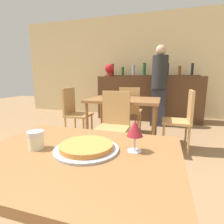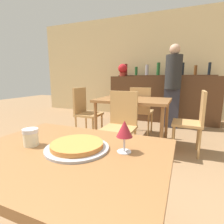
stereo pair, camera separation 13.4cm
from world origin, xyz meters
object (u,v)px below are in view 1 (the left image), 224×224
object	(u,v)px
cheese_shaker	(36,140)
chair_far_side_left	(74,110)
chair_far_side_back	(130,108)
chair_far_side_front	(114,121)
chair_far_side_right	(182,117)
potted_plant	(109,69)
person_standing	(159,83)
pizza_tray	(86,147)
wine_glass	(135,129)

from	to	relation	value
cheese_shaker	chair_far_side_left	bearing A→B (deg)	113.95
chair_far_side_back	chair_far_side_left	size ratio (longest dim) A/B	1.00
chair_far_side_front	cheese_shaker	xyz separation A→B (m)	(-0.00, -1.44, 0.25)
chair_far_side_right	potted_plant	size ratio (longest dim) A/B	2.78
chair_far_side_front	potted_plant	bearing A→B (deg)	108.89
potted_plant	person_standing	bearing A→B (deg)	-21.81
pizza_tray	cheese_shaker	distance (m)	0.26
chair_far_side_left	chair_far_side_right	xyz separation A→B (m)	(1.78, 0.00, 0.00)
pizza_tray	person_standing	world-z (taller)	person_standing
chair_far_side_back	cheese_shaker	bearing A→B (deg)	90.00
chair_far_side_left	cheese_shaker	bearing A→B (deg)	-156.05
cheese_shaker	chair_far_side_front	bearing A→B (deg)	90.00
chair_far_side_back	pizza_tray	distance (m)	2.53
chair_far_side_front	potted_plant	xyz separation A→B (m)	(-0.83, 2.43, 0.78)
pizza_tray	person_standing	xyz separation A→B (m)	(0.23, 3.29, 0.22)
potted_plant	chair_far_side_right	bearing A→B (deg)	-47.41
pizza_tray	potted_plant	size ratio (longest dim) A/B	0.99
person_standing	potted_plant	bearing A→B (deg)	158.19
chair_far_side_right	pizza_tray	bearing A→B (deg)	-17.95
chair_far_side_left	potted_plant	world-z (taller)	potted_plant
cheese_shaker	potted_plant	distance (m)	4.00
chair_far_side_right	chair_far_side_front	bearing A→B (deg)	-57.80
cheese_shaker	potted_plant	size ratio (longest dim) A/B	0.28
chair_far_side_front	pizza_tray	distance (m)	1.43
cheese_shaker	pizza_tray	bearing A→B (deg)	11.29
cheese_shaker	potted_plant	xyz separation A→B (m)	(-0.83, 3.87, 0.53)
chair_far_side_left	person_standing	size ratio (longest dim) A/B	0.52
chair_far_side_back	cheese_shaker	distance (m)	2.57
chair_far_side_left	pizza_tray	bearing A→B (deg)	-149.55
person_standing	cheese_shaker	bearing A→B (deg)	-98.37
chair_far_side_right	pizza_tray	world-z (taller)	chair_far_side_right
chair_far_side_front	wine_glass	bearing A→B (deg)	-69.78
chair_far_side_left	cheese_shaker	size ratio (longest dim) A/B	9.85
pizza_tray	cheese_shaker	bearing A→B (deg)	-168.71
chair_far_side_left	wine_glass	world-z (taller)	chair_far_side_left
person_standing	potted_plant	size ratio (longest dim) A/B	5.41
chair_far_side_left	wine_glass	bearing A→B (deg)	-143.88
chair_far_side_left	wine_glass	xyz separation A→B (m)	(1.38, -1.89, 0.32)
wine_glass	potted_plant	bearing A→B (deg)	109.36
chair_far_side_front	person_standing	bearing A→B (deg)	75.49
chair_far_side_right	pizza_tray	xyz separation A→B (m)	(-0.63, -1.95, 0.22)
pizza_tray	potted_plant	bearing A→B (deg)	105.91
cheese_shaker	chair_far_side_back	bearing A→B (deg)	90.00
chair_far_side_right	potted_plant	bearing A→B (deg)	-137.41
chair_far_side_back	chair_far_side_right	distance (m)	1.05
chair_far_side_front	wine_glass	distance (m)	1.45
person_standing	chair_far_side_left	bearing A→B (deg)	-135.82
chair_far_side_back	chair_far_side_left	distance (m)	1.05
chair_far_side_left	pizza_tray	xyz separation A→B (m)	(1.15, -1.95, 0.22)
chair_far_side_back	chair_far_side_left	bearing A→B (deg)	32.20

